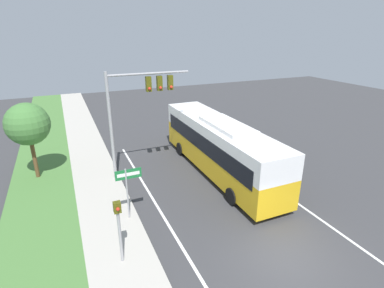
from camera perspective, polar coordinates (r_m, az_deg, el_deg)
The scene contains 8 objects.
ground_plane at distance 13.95m, azimuth 16.93°, elevation -20.24°, with size 80.00×80.00×0.00m, color #38383A.
lane_divider_near at distance 12.38m, azimuth 2.65°, elevation -25.55°, with size 0.14×30.00×0.01m.
lane_divider_far at distance 16.17m, azimuth 27.12°, elevation -15.43°, with size 0.14×30.00×0.01m.
bus at distance 19.55m, azimuth 5.16°, elevation -0.07°, with size 2.70×12.29×3.69m.
signal_gantry at distance 18.60m, azimuth -10.41°, elevation 7.98°, with size 5.15×0.41×6.78m.
pedestrian_signal at distance 12.35m, azimuth -13.78°, elevation -14.30°, with size 0.28×0.34×2.88m.
street_sign at distance 14.92m, azimuth -12.10°, elevation -7.47°, with size 1.27×0.08×2.82m.
roadside_tree at distance 20.67m, azimuth -28.84°, elevation 3.29°, with size 2.59×2.59×4.84m.
Camera 1 is at (-7.51, -7.58, 8.98)m, focal length 28.00 mm.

